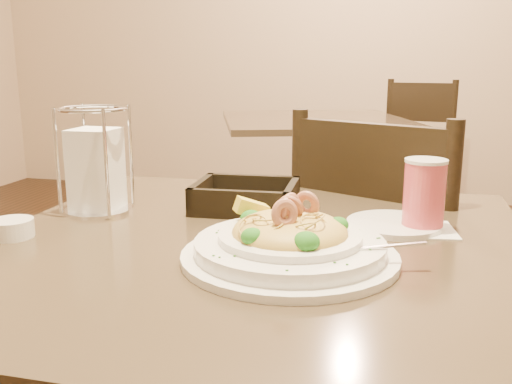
% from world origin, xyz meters
% --- Properties ---
extents(main_table, '(0.90, 0.90, 0.75)m').
position_xyz_m(main_table, '(0.00, 0.00, 0.51)').
color(main_table, black).
rests_on(main_table, ground).
extents(background_table, '(1.15, 1.15, 0.75)m').
position_xyz_m(background_table, '(-0.19, 2.02, 0.51)').
color(background_table, black).
rests_on(background_table, ground).
extents(dining_chair_near, '(0.55, 0.55, 0.93)m').
position_xyz_m(dining_chair_near, '(0.22, 0.49, 0.50)').
color(dining_chair_near, black).
rests_on(dining_chair_near, ground).
extents(dining_chair_far, '(0.47, 0.47, 0.93)m').
position_xyz_m(dining_chair_far, '(0.36, 2.72, 0.50)').
color(dining_chair_far, black).
rests_on(dining_chair_far, ground).
extents(pasta_bowl, '(0.36, 0.32, 0.10)m').
position_xyz_m(pasta_bowl, '(0.07, -0.07, 0.78)').
color(pasta_bowl, white).
rests_on(pasta_bowl, main_table).
extents(drink_glass, '(0.13, 0.13, 0.13)m').
position_xyz_m(drink_glass, '(0.27, 0.14, 0.81)').
color(drink_glass, white).
rests_on(drink_glass, main_table).
extents(bread_basket, '(0.21, 0.17, 0.05)m').
position_xyz_m(bread_basket, '(-0.07, 0.20, 0.77)').
color(bread_basket, black).
rests_on(bread_basket, main_table).
extents(napkin_caddy, '(0.13, 0.13, 0.21)m').
position_xyz_m(napkin_caddy, '(-0.34, 0.11, 0.84)').
color(napkin_caddy, silver).
rests_on(napkin_caddy, main_table).
extents(side_plate, '(0.22, 0.22, 0.01)m').
position_xyz_m(side_plate, '(0.22, 0.14, 0.75)').
color(side_plate, white).
rests_on(side_plate, main_table).
extents(butter_ramekin, '(0.08, 0.08, 0.03)m').
position_xyz_m(butter_ramekin, '(-0.40, -0.07, 0.77)').
color(butter_ramekin, white).
rests_on(butter_ramekin, main_table).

